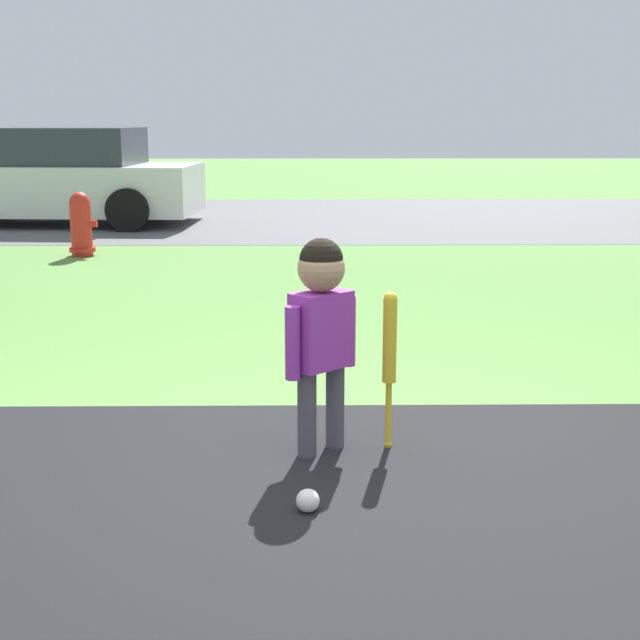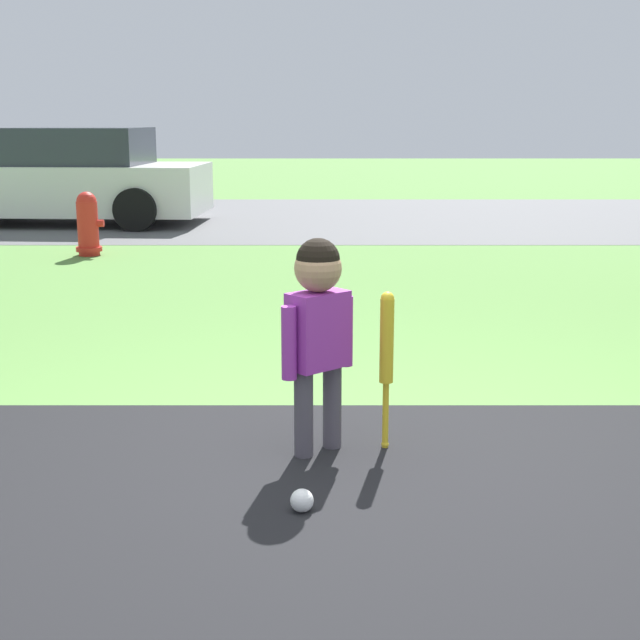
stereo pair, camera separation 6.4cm
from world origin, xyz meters
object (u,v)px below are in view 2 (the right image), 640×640
Objects in this scene: baseball_bat at (388,348)px; sports_ball at (304,501)px; parked_car at (72,179)px; fire_hydrant at (90,224)px; child at (320,316)px.

baseball_bat reaches higher than sports_ball.
baseball_bat is 9.60m from parked_car.
sports_ball is 6.91m from fire_hydrant.
fire_hydrant is (-2.80, 5.79, -0.13)m from baseball_bat.
baseball_bat is 0.18× the size of parked_car.
baseball_bat is 8.03× the size of sports_ball.
sports_ball is (-0.36, -0.67, -0.42)m from baseball_bat.
baseball_bat is at bearing -32.77° from child.
child is 0.85m from sports_ball.
child reaches higher than baseball_bat.
baseball_bat is at bearing 116.66° from parked_car.
fire_hydrant is at bearing 115.79° from baseball_bat.
child is 1.39× the size of fire_hydrant.
child is 0.24× the size of parked_car.
sports_ball is at bearing -69.33° from fire_hydrant.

